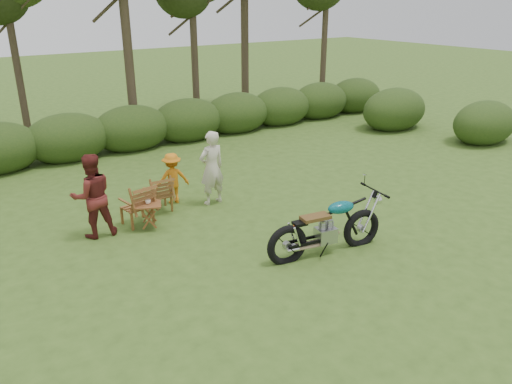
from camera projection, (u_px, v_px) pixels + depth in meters
ground at (318, 260)px, 9.28m from camera, size 80.00×80.00×0.00m
tree_line at (129, 23)px, 15.60m from camera, size 22.52×11.62×8.14m
motorcycle at (325, 252)px, 9.56m from camera, size 2.43×1.25×1.33m
lawn_chair_right at (159, 211)px, 11.43m from camera, size 0.62×0.62×0.86m
lawn_chair_left at (138, 224)px, 10.78m from camera, size 0.73×0.73×0.93m
side_table at (149, 216)px, 10.45m from camera, size 0.68×0.64×0.56m
cup at (148, 202)px, 10.35m from camera, size 0.14×0.14×0.09m
adult_a at (213, 203)px, 11.86m from camera, size 0.67×0.46×1.76m
adult_b at (97, 235)px, 10.25m from camera, size 0.90×0.72×1.74m
child at (174, 202)px, 11.89m from camera, size 0.86×0.59×1.22m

